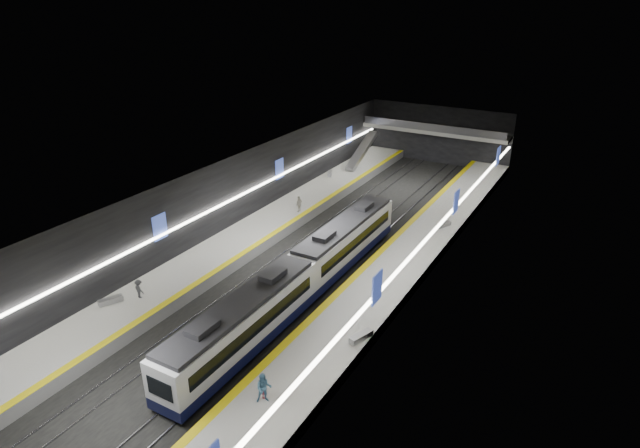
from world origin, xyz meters
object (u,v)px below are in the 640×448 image
Objects in this scene: bench_left_far at (330,174)px; bench_left_near at (111,300)px; escalator at (362,151)px; train at (301,276)px; bench_right_far at (444,225)px; passenger_right_b at (264,388)px; passenger_right_a at (264,385)px; passenger_left_b at (139,289)px; passenger_left_a at (299,204)px; bench_right_near at (361,337)px.

bench_left_near is at bearing -114.52° from bench_left_far.
escalator is 40.66m from bench_left_near.
bench_right_far is (6.03, 17.35, -0.99)m from train.
passenger_right_b is at bearing -68.04° from bench_right_far.
bench_left_far is 1.06× the size of passenger_right_a.
bench_left_near reaches higher than bench_left_far.
escalator is 5.26× the size of passenger_left_b.
passenger_left_a is at bearing -140.47° from bench_right_far.
bench_right_near is 20.99m from bench_right_far.
passenger_left_b is (-14.81, 4.49, -0.19)m from passenger_right_b.
bench_right_far is at bearing 104.25° from passenger_left_a.
passenger_left_a reaches higher than bench_left_near.
bench_right_far is 1.10× the size of passenger_left_b.
passenger_right_b is at bearing -91.12° from bench_left_far.
passenger_right_a is at bearing -88.60° from bench_right_near.
train reaches higher than bench_left_near.
passenger_right_b reaches higher than passenger_left_a.
passenger_left_b is (-17.08, -3.61, 0.53)m from bench_right_near.
passenger_left_a is at bearing 81.97° from passenger_right_b.
bench_left_near is 2.20m from passenger_left_b.
train is 19.75× the size of passenger_left_b.
passenger_left_a is 1.18× the size of passenger_left_b.
escalator is 4.47× the size of passenger_left_a.
bench_left_near is 0.94× the size of passenger_right_b.
bench_right_near is at bearing -27.28° from train.
passenger_left_a is at bearing -100.86° from bench_left_far.
bench_left_far is 12.52m from passenger_left_a.
bench_right_near is at bearing 38.57° from passenger_right_b.
train is 12.41m from passenger_left_b.
bench_left_near is at bearing -145.00° from bench_right_near.
bench_left_far is 40.32m from passenger_right_a.
passenger_right_b is (-1.30, -29.07, 0.74)m from bench_right_far.
passenger_right_b is at bearing 27.01° from passenger_left_a.
bench_right_near is 1.04× the size of passenger_left_a.
passenger_left_a is (-13.04, 24.85, 0.07)m from passenger_right_a.
passenger_right_a is 0.40m from passenger_right_b.
escalator reaches higher than passenger_right_b.
passenger_right_a is (14.52, -43.12, -1.08)m from escalator.
bench_left_far is 1.04× the size of bench_right_far.
passenger_left_b is (-0.08, -38.95, -1.14)m from escalator.
train is at bearing 1.14° from passenger_right_a.
escalator reaches higher than bench_left_far.
passenger_left_b is at bearing 127.35° from passenger_right_b.
train reaches higher than passenger_left_b.
bench_left_near is at bearing -8.19° from passenger_left_a.
passenger_left_a reaches higher than bench_left_far.
bench_left_near is at bearing -92.02° from escalator.
escalator is 38.96m from passenger_left_b.
passenger_right_a is 0.92× the size of passenger_left_a.
train is 18.23× the size of passenger_right_a.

